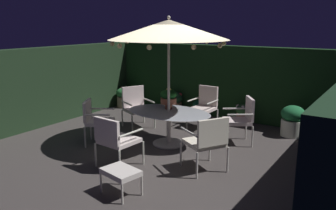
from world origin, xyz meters
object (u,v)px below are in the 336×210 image
object	(u,v)px
patio_chair_southeast	(205,104)
potted_plant_right_near	(243,114)
patio_umbrella	(169,30)
potted_plant_left_far	(329,162)
potted_plant_back_right	(174,101)
patio_chair_northeast	(207,139)
patio_chair_south	(136,105)
patio_dining_table	(169,118)
patio_chair_southwest	(96,118)
patio_chair_north	(115,138)
potted_plant_back_left	(123,97)
potted_plant_front_corner	(321,151)
potted_plant_right_far	(199,108)
potted_plant_back_center	(292,120)
patio_chair_east	(242,117)
ottoman_footrest	(121,173)
centerpiece_planter	(169,97)

from	to	relation	value
patio_chair_southeast	potted_plant_right_near	xyz separation A→B (m)	(0.73, 0.69, -0.29)
patio_umbrella	potted_plant_left_far	world-z (taller)	patio_umbrella
patio_umbrella	potted_plant_back_right	xyz separation A→B (m)	(-1.36, 2.38, -2.07)
patio_chair_northeast	patio_chair_south	xyz separation A→B (m)	(-2.74, 1.49, -0.03)
potted_plant_back_right	patio_chair_south	bearing A→B (deg)	-91.78
patio_umbrella	patio_chair_south	size ratio (longest dim) A/B	2.71
patio_dining_table	patio_chair_south	world-z (taller)	patio_chair_south
patio_chair_northeast	patio_chair_southwest	xyz separation A→B (m)	(-2.64, -0.02, -0.02)
patio_chair_northeast	patio_dining_table	bearing A→B (deg)	148.45
patio_chair_northeast	patio_chair_southeast	xyz separation A→B (m)	(-1.29, 2.38, -0.01)
patio_chair_north	potted_plant_back_left	xyz separation A→B (m)	(-2.88, 3.59, -0.23)
patio_chair_north	patio_chair_northeast	world-z (taller)	patio_chair_northeast
potted_plant_right_near	patio_chair_southwest	bearing A→B (deg)	-123.96
potted_plant_front_corner	patio_dining_table	bearing A→B (deg)	-168.42
patio_chair_northeast	potted_plant_right_far	world-z (taller)	patio_chair_northeast
potted_plant_back_center	patio_chair_southwest	bearing A→B (deg)	-139.73
patio_umbrella	patio_chair_north	xyz separation A→B (m)	(-0.12, -1.55, -1.84)
patio_chair_north	patio_chair_south	xyz separation A→B (m)	(-1.30, 2.23, -0.00)
patio_chair_north	patio_chair_east	bearing A→B (deg)	60.52
ottoman_footrest	potted_plant_back_right	size ratio (longest dim) A/B	1.03
ottoman_footrest	potted_plant_right_far	distance (m)	4.73
potted_plant_left_far	patio_chair_southeast	bearing A→B (deg)	149.69
patio_chair_south	potted_plant_right_near	world-z (taller)	patio_chair_south
patio_chair_northeast	patio_chair_east	world-z (taller)	patio_chair_east
ottoman_footrest	potted_plant_back_left	size ratio (longest dim) A/B	1.03
patio_chair_north	patio_chair_south	distance (m)	2.58
patio_chair_north	potted_plant_back_right	xyz separation A→B (m)	(-1.24, 3.93, -0.23)
potted_plant_front_corner	patio_chair_northeast	bearing A→B (deg)	-138.50
potted_plant_front_corner	potted_plant_right_far	distance (m)	3.86
patio_chair_east	potted_plant_right_far	world-z (taller)	patio_chair_east
potted_plant_left_far	potted_plant_back_center	world-z (taller)	potted_plant_left_far
patio_chair_northeast	ottoman_footrest	size ratio (longest dim) A/B	1.60
patio_dining_table	potted_plant_front_corner	size ratio (longest dim) A/B	3.80
centerpiece_planter	patio_chair_east	world-z (taller)	centerpiece_planter
patio_chair_southeast	potted_plant_back_right	world-z (taller)	patio_chair_southeast
patio_chair_north	potted_plant_right_far	size ratio (longest dim) A/B	2.03
patio_umbrella	potted_plant_left_far	distance (m)	3.76
centerpiece_planter	potted_plant_right_near	bearing A→B (deg)	67.10
ottoman_footrest	potted_plant_back_left	world-z (taller)	potted_plant_back_left
patio_chair_north	potted_plant_left_far	bearing A→B (deg)	21.10
patio_chair_southeast	potted_plant_back_center	world-z (taller)	patio_chair_southeast
potted_plant_back_center	potted_plant_back_right	world-z (taller)	potted_plant_back_center
patio_umbrella	centerpiece_planter	bearing A→B (deg)	123.98
patio_chair_southeast	potted_plant_back_center	bearing A→B (deg)	12.70
potted_plant_back_left	potted_plant_right_near	world-z (taller)	potted_plant_back_left
patio_chair_south	potted_plant_right_far	xyz separation A→B (m)	(0.88, 1.64, -0.31)
patio_chair_north	potted_plant_right_near	world-z (taller)	patio_chair_north
patio_umbrella	potted_plant_back_center	xyz separation A→B (m)	(2.05, 2.02, -2.02)
patio_umbrella	potted_plant_back_right	bearing A→B (deg)	119.80
potted_plant_front_corner	potted_plant_right_far	world-z (taller)	potted_plant_front_corner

